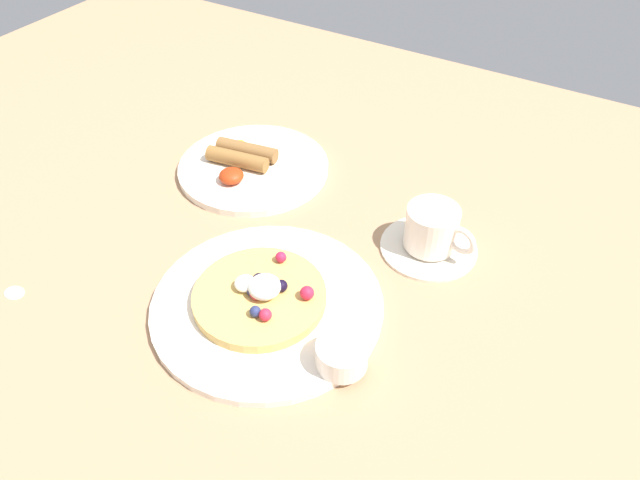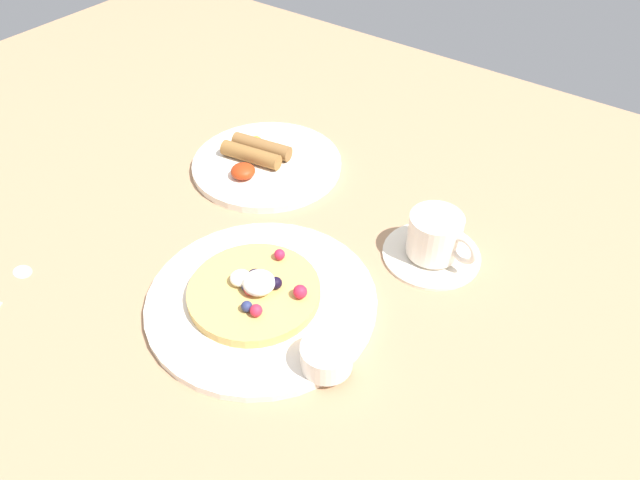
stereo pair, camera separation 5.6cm
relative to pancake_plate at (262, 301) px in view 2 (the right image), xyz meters
The scene contains 9 objects.
ground_plane 11.00cm from the pancake_plate, 104.99° to the left, with size 187.26×129.90×3.00cm, color #A57D5B.
pancake_plate is the anchor object (origin of this frame).
pancake_with_berries 1.70cm from the pancake_plate, 165.25° to the right, with size 16.37×16.37×3.74cm.
syrup_ramekin 12.93cm from the pancake_plate, 15.05° to the right, with size 5.83×5.83×3.03cm.
breakfast_plate 29.31cm from the pancake_plate, 128.92° to the left, with size 23.70×23.70×1.16cm, color white.
fried_breakfast 30.28cm from the pancake_plate, 132.62° to the left, with size 10.66×12.31×2.66cm.
coffee_saucer 23.83cm from the pancake_plate, 57.69° to the left, with size 13.17×13.17×0.88cm, color #F2E6CF.
coffee_cup 24.14cm from the pancake_plate, 57.28° to the left, with size 10.08×7.07×5.87cm.
teaspoon 32.58cm from the pancake_plate, 145.49° to the right, with size 9.40×15.86×0.60cm.
Camera 2 is at (38.63, -46.79, 56.15)cm, focal length 33.94 mm.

